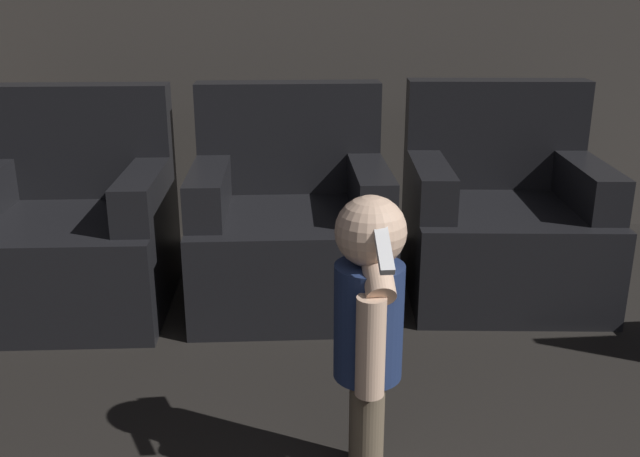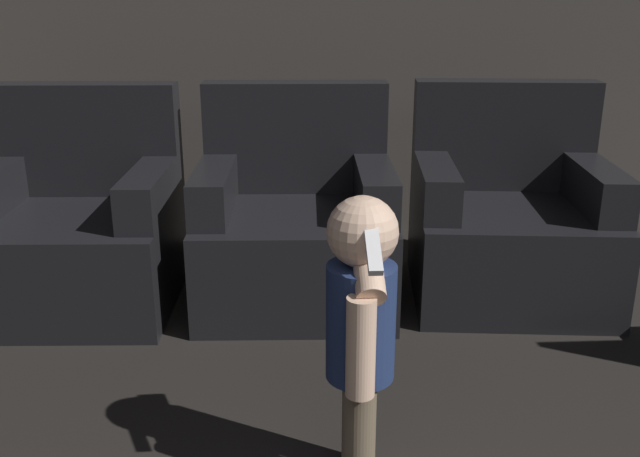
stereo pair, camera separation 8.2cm
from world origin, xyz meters
TOP-DOWN VIEW (x-y plane):
  - wall_back at (0.00, 4.50)m, footprint 8.40×0.05m
  - armchair_left at (-1.12, 3.58)m, footprint 0.91×0.86m
  - armchair_middle at (-0.12, 3.58)m, footprint 0.91×0.86m
  - armchair_right at (0.89, 3.57)m, footprint 0.96×0.91m
  - person_toddler at (0.04, 2.20)m, footprint 0.19×0.34m

SIDE VIEW (x-z plane):
  - armchair_left at x=-1.12m, z-range -0.15..0.83m
  - armchair_middle at x=-0.12m, z-range -0.15..0.83m
  - armchair_right at x=0.89m, z-range -0.15..0.83m
  - person_toddler at x=0.04m, z-range 0.08..0.97m
  - wall_back at x=0.00m, z-range 0.00..2.60m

